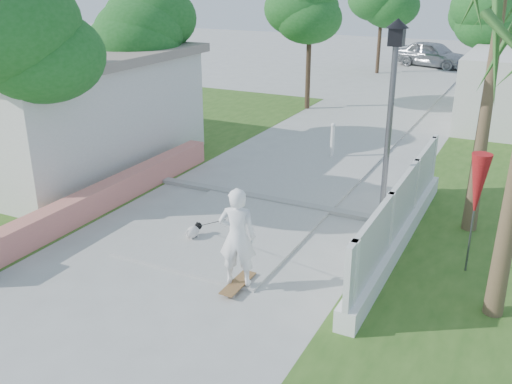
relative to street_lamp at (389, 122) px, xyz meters
The scene contains 19 objects.
ground 6.67m from the street_lamp, 117.80° to the right, with size 90.00×90.00×0.00m, color #B7B7B2.
path_strip 14.98m from the street_lamp, 101.31° to the left, with size 3.20×36.00×0.06m, color #B7B7B2.
curb 3.78m from the street_lamp, behind, with size 6.50×0.25×0.10m, color #999993.
grass_left 10.49m from the street_lamp, 165.83° to the left, with size 8.00×20.00×0.01m, color #30591C.
pink_wall 6.83m from the street_lamp, 162.57° to the right, with size 0.45×8.20×0.80m.
house_left 10.94m from the street_lamp, behind, with size 8.40×7.40×3.23m.
lattice_fence 2.01m from the street_lamp, 44.82° to the right, with size 0.35×7.00×1.50m.
street_lamp is the anchor object (origin of this frame).
bollard 5.56m from the street_lamp, 120.96° to the left, with size 0.14×0.14×1.09m.
patio_umbrella 2.27m from the street_lamp, 27.76° to the right, with size 0.36×0.36×2.30m.
tree_left_near 7.92m from the street_lamp, 161.15° to the right, with size 3.60×3.60×5.28m.
tree_left_mid 8.96m from the street_lamp, 160.42° to the left, with size 3.20×3.20×4.85m.
tree_path_left 12.10m from the street_lamp, 119.30° to the left, with size 3.40×3.40×5.23m.
tree_path_right 14.52m from the street_lamp, 88.74° to the left, with size 3.00×3.00×4.79m.
tree_path_far 21.30m from the street_lamp, 105.50° to the left, with size 3.20×3.20×5.17m.
palm_far 2.85m from the street_lamp, 30.47° to the left, with size 1.80×1.80×5.30m.
skateboarder 4.10m from the street_lamp, 130.80° to the right, with size 2.15×1.96×1.90m.
dog 4.60m from the street_lamp, 147.83° to the right, with size 0.30×0.51×0.35m.
parked_car 24.31m from the street_lamp, 98.00° to the left, with size 1.78×4.44×1.51m, color #B4B6BC.
Camera 1 is at (5.51, -5.73, 5.24)m, focal length 40.00 mm.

